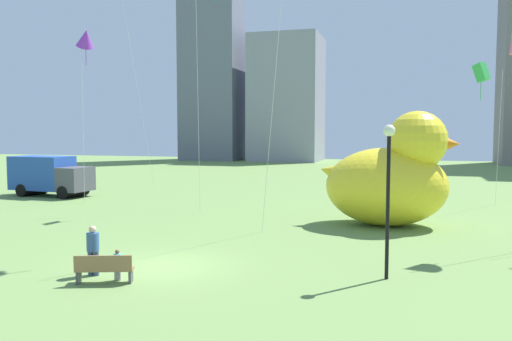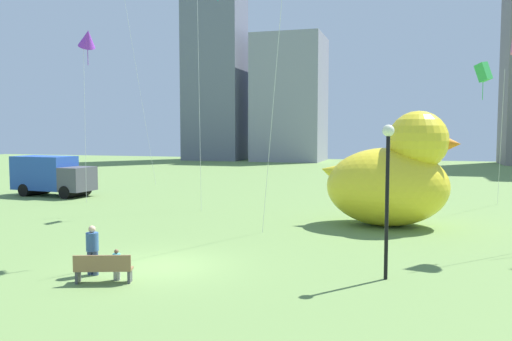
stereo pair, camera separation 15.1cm
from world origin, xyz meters
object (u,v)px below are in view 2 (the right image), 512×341
(park_bench, at_px, (103,268))
(box_truck, at_px, (52,176))
(kite_green, at_px, (483,73))
(giant_inflatable_duck, at_px, (392,177))
(kite_purple, at_px, (87,39))
(person_child, at_px, (117,263))
(person_adult, at_px, (92,248))
(lamppost, at_px, (388,174))

(park_bench, xyz_separation_m, box_truck, (-15.73, 17.85, 0.97))
(kite_green, bearing_deg, giant_inflatable_duck, -120.19)
(park_bench, distance_m, kite_purple, 21.96)
(person_child, distance_m, box_truck, 23.64)
(box_truck, distance_m, kite_green, 29.87)
(person_child, bearing_deg, kite_green, 58.04)
(person_adult, bearing_deg, park_bench, -40.07)
(kite_green, bearing_deg, park_bench, -121.87)
(person_child, relative_size, kite_green, 0.11)
(giant_inflatable_duck, height_order, kite_purple, kite_purple)
(lamppost, distance_m, kite_green, 19.53)
(park_bench, distance_m, box_truck, 23.81)
(giant_inflatable_duck, distance_m, lamppost, 9.67)
(giant_inflatable_duck, relative_size, kite_green, 0.76)
(park_bench, distance_m, person_adult, 1.18)
(box_truck, distance_m, kite_purple, 10.39)
(giant_inflatable_duck, relative_size, kite_purple, 0.60)
(person_child, distance_m, kite_green, 25.65)
(lamppost, xyz_separation_m, box_truck, (-24.03, 14.93, -1.88))
(park_bench, xyz_separation_m, giant_inflatable_duck, (8.14, 12.54, 1.92))
(lamppost, relative_size, kite_purple, 0.43)
(park_bench, xyz_separation_m, kite_green, (13.17, 21.18, 7.75))
(person_child, xyz_separation_m, lamppost, (8.09, 2.50, 2.78))
(park_bench, height_order, kite_green, kite_green)
(park_bench, bearing_deg, person_adult, 139.93)
(park_bench, height_order, box_truck, box_truck)
(lamppost, bearing_deg, kite_green, 75.07)
(person_adult, xyz_separation_m, kite_purple, (-10.36, 15.23, 9.70))
(park_bench, height_order, person_child, person_child)
(person_adult, distance_m, person_child, 1.15)
(person_child, xyz_separation_m, box_truck, (-15.94, 17.43, 0.90))
(person_child, height_order, lamppost, lamppost)
(kite_green, bearing_deg, box_truck, -173.43)
(giant_inflatable_duck, xyz_separation_m, kite_green, (5.03, 8.64, 5.83))
(giant_inflatable_duck, distance_m, box_truck, 24.47)
(park_bench, bearing_deg, kite_green, 58.13)
(lamppost, relative_size, kite_green, 0.55)
(park_bench, distance_m, giant_inflatable_duck, 15.08)
(box_truck, relative_size, kite_green, 0.68)
(box_truck, bearing_deg, person_adult, -49.04)
(park_bench, relative_size, giant_inflatable_duck, 0.26)
(box_truck, bearing_deg, park_bench, -48.62)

